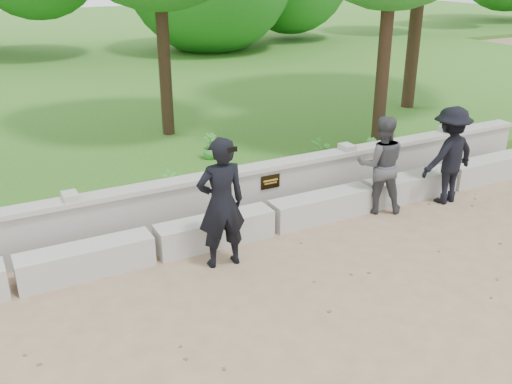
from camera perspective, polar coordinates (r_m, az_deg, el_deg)
ground at (r=8.09m, az=8.16°, el=-9.11°), size 80.00×80.00×0.00m
lawn at (r=20.35m, az=-15.68°, el=10.07°), size 40.00×22.00×0.25m
concrete_bench at (r=9.38m, az=1.50°, el=-2.64°), size 11.90×0.45×0.45m
parapet_wall at (r=9.85m, az=-0.48°, el=0.15°), size 12.50×0.35×0.90m
man_main at (r=8.08m, az=-3.50°, el=-1.12°), size 0.75×0.67×1.95m
visitor_left at (r=10.14m, az=12.38°, el=2.70°), size 1.05×0.97×1.73m
visitor_mid at (r=10.86m, az=18.76°, el=3.49°), size 1.20×0.74×1.79m
shrub_a at (r=9.99m, az=-8.48°, el=0.66°), size 0.35×0.29×0.58m
shrub_b at (r=12.05m, az=11.46°, el=4.12°), size 0.31×0.34×0.51m
shrub_c at (r=11.37m, az=6.99°, el=3.64°), size 0.68×0.62×0.64m
shrub_d at (r=12.04m, az=-4.67°, el=4.59°), size 0.41×0.41×0.55m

